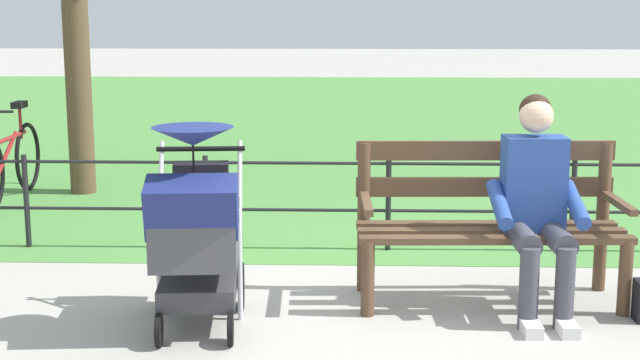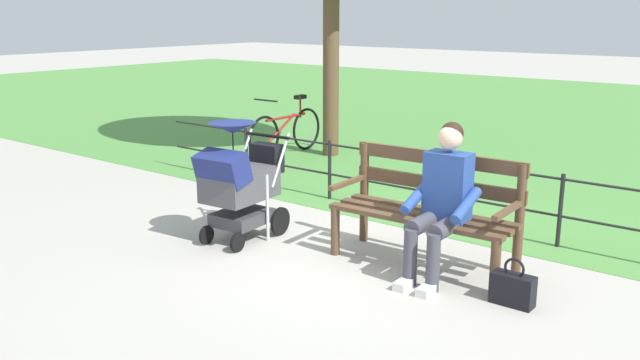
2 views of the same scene
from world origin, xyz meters
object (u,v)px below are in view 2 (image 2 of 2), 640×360
Objects in this scene: person_on_bench at (442,197)px; bicycle at (286,131)px; stroller at (239,180)px; handbag at (513,289)px; park_bench at (428,204)px.

bicycle is at bearing -34.82° from person_on_bench.
handbag is at bearing -175.75° from stroller.
park_bench is at bearing 145.70° from bicycle.
person_on_bench is at bearing 145.18° from bicycle.
person_on_bench is at bearing -13.13° from handbag.
bicycle is at bearing -34.30° from park_bench.
person_on_bench reaches higher than handbag.
park_bench is 1.41× the size of stroller.
stroller is 2.69m from handbag.
bicycle is (4.90, -3.08, 0.24)m from handbag.
park_bench is 1.27× the size of person_on_bench.
stroller is 3.99m from bicycle.
person_on_bench reaches higher than park_bench.
handbag is at bearing 166.87° from person_on_bench.
park_bench reaches higher than bicycle.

